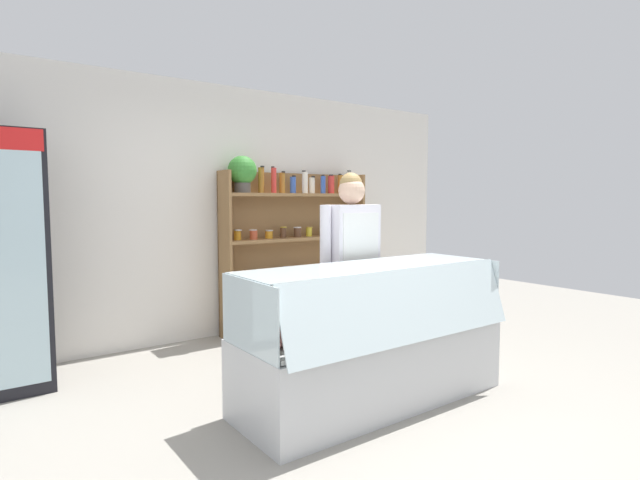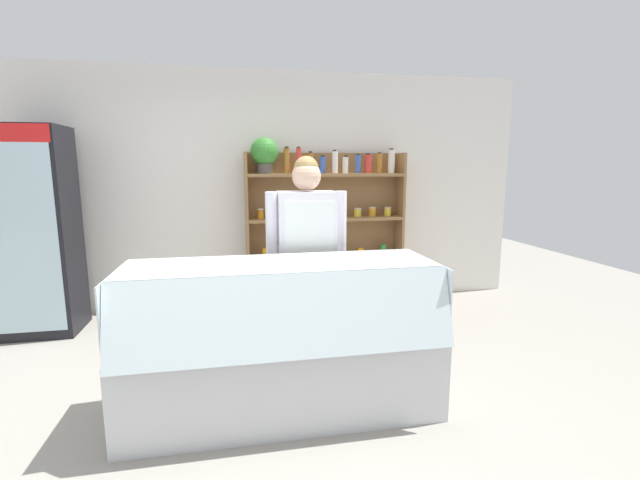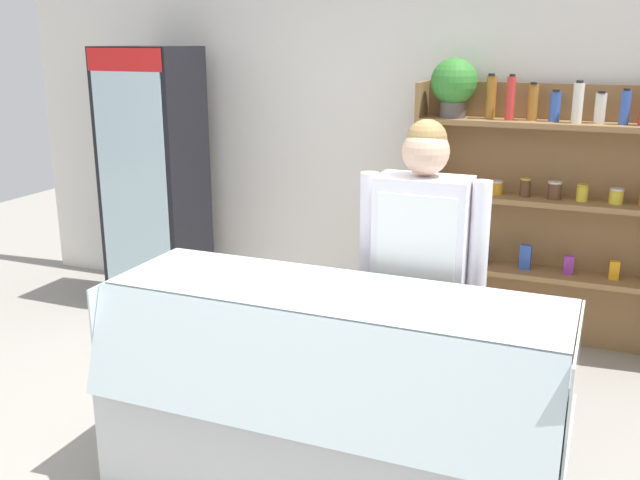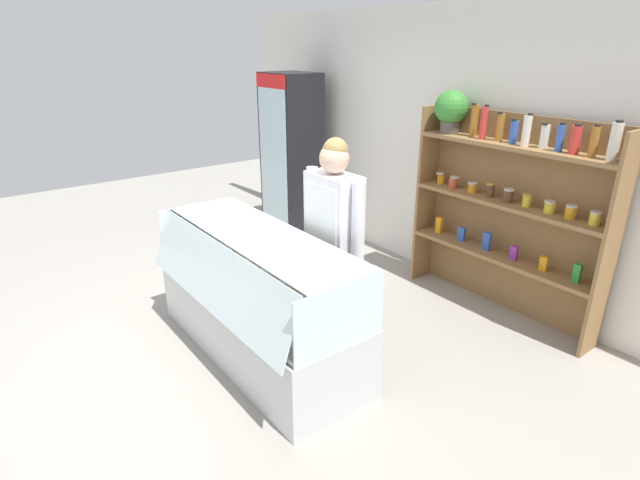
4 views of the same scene
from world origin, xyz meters
The scene contains 6 objects.
ground_plane centered at (0.00, 0.00, 0.00)m, with size 12.00×12.00×0.00m, color gray.
back_wall centered at (0.00, 2.34, 1.35)m, with size 6.80×0.10×2.70m, color white.
drinks_fridge centered at (-1.94, 1.79, 1.00)m, with size 0.67×0.56×2.01m.
shelving_unit centered at (0.87, 2.11, 1.12)m, with size 1.82×0.31×1.94m.
deli_display_case centered at (0.24, -0.03, 0.31)m, with size 2.04×0.81×1.01m.
shop_clerk centered at (0.50, 0.52, 1.02)m, with size 0.63×0.25×1.71m.
Camera 4 is at (3.28, -1.74, 2.34)m, focal length 28.00 mm.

